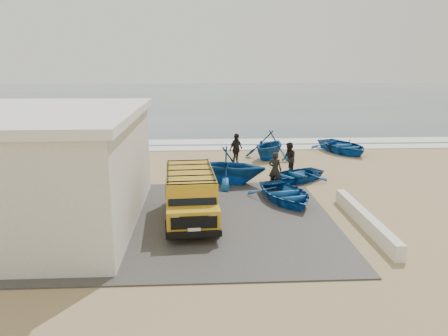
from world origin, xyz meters
name	(u,v)px	position (x,y,z in m)	size (l,w,h in m)	color
ground	(226,203)	(0.00, 0.00, 0.00)	(160.00, 160.00, 0.00)	tan
slab	(177,220)	(-2.00, -2.00, 0.03)	(12.00, 10.00, 0.05)	#43403D
ocean	(207,97)	(0.00, 56.00, 0.00)	(180.00, 88.00, 0.01)	#385166
surf_line	(216,148)	(0.00, 12.00, 0.03)	(180.00, 1.60, 0.06)	white
surf_wash	(215,142)	(0.00, 14.50, 0.02)	(180.00, 2.20, 0.04)	white
building	(25,168)	(-7.50, -2.00, 2.16)	(8.40, 9.40, 4.30)	silver
parapet	(365,220)	(5.00, -3.00, 0.28)	(0.35, 6.00, 0.55)	silver
van	(190,194)	(-1.46, -2.01, 1.07)	(2.14, 4.76, 1.99)	gold
boat_near_left	(285,194)	(2.60, 0.02, 0.38)	(2.63, 3.69, 0.76)	#135098
boat_near_right	(295,175)	(3.70, 3.25, 0.35)	(2.39, 3.34, 0.69)	#135098
boat_mid_left	(229,166)	(0.36, 3.01, 0.95)	(3.11, 3.60, 1.90)	#135098
boat_far_left	(269,145)	(3.20, 8.58, 0.89)	(2.92, 3.38, 1.78)	#135098
boat_far_right	(343,146)	(8.41, 10.17, 0.45)	(3.10, 4.34, 0.90)	#135098
fisherman_front	(275,170)	(2.51, 2.27, 0.88)	(0.65, 0.42, 1.77)	black
fisherman_middle	(289,159)	(3.64, 4.53, 0.90)	(0.87, 0.68, 1.79)	black
fisherman_back	(236,149)	(1.01, 7.06, 0.94)	(1.10, 0.46, 1.88)	black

